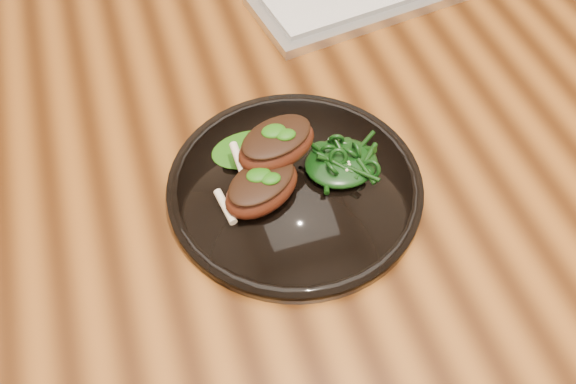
{
  "coord_description": "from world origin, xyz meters",
  "views": [
    {
      "loc": [
        -0.27,
        -0.52,
        1.34
      ],
      "look_at": [
        -0.14,
        -0.11,
        0.78
      ],
      "focal_mm": 40.0,
      "sensor_mm": 36.0,
      "label": 1
    }
  ],
  "objects_px": {
    "plate": "(295,187)",
    "lamb_chop_front": "(261,187)",
    "desk": "(358,159)",
    "greens_heap": "(342,160)"
  },
  "relations": [
    {
      "from": "desk",
      "to": "plate",
      "type": "distance_m",
      "value": 0.18
    },
    {
      "from": "desk",
      "to": "plate",
      "type": "height_order",
      "value": "plate"
    },
    {
      "from": "desk",
      "to": "lamb_chop_front",
      "type": "height_order",
      "value": "lamb_chop_front"
    },
    {
      "from": "desk",
      "to": "plate",
      "type": "bearing_deg",
      "value": -143.62
    },
    {
      "from": "desk",
      "to": "greens_heap",
      "type": "height_order",
      "value": "greens_heap"
    },
    {
      "from": "plate",
      "to": "lamb_chop_front",
      "type": "height_order",
      "value": "lamb_chop_front"
    },
    {
      "from": "lamb_chop_front",
      "to": "greens_heap",
      "type": "distance_m",
      "value": 0.1
    },
    {
      "from": "desk",
      "to": "greens_heap",
      "type": "distance_m",
      "value": 0.16
    },
    {
      "from": "plate",
      "to": "desk",
      "type": "bearing_deg",
      "value": 36.38
    },
    {
      "from": "greens_heap",
      "to": "lamb_chop_front",
      "type": "bearing_deg",
      "value": -171.03
    }
  ]
}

